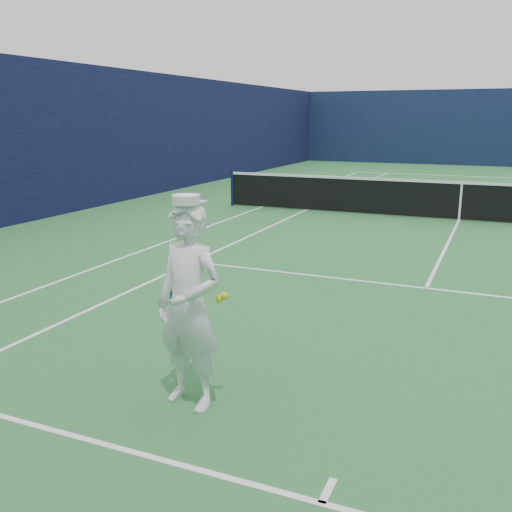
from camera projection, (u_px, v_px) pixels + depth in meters
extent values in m
plane|color=#296B34|center=(459.00, 221.00, 14.50)|extent=(80.00, 80.00, 0.00)
cube|color=white|center=(480.00, 177.00, 25.09)|extent=(11.03, 0.06, 0.01)
cube|color=white|center=(321.00, 504.00, 3.90)|extent=(11.03, 0.06, 0.01)
cube|color=white|center=(261.00, 207.00, 16.61)|extent=(0.06, 23.83, 0.01)
cube|color=white|center=(305.00, 210.00, 16.08)|extent=(0.06, 23.77, 0.01)
cube|color=white|center=(473.00, 191.00, 20.20)|extent=(8.23, 0.06, 0.01)
cube|color=white|center=(426.00, 288.00, 8.79)|extent=(8.23, 0.06, 0.01)
cube|color=white|center=(459.00, 221.00, 14.50)|extent=(0.06, 12.80, 0.01)
cube|color=white|center=(480.00, 177.00, 24.96)|extent=(0.06, 0.30, 0.01)
cube|color=white|center=(328.00, 491.00, 4.03)|extent=(0.06, 0.30, 0.01)
cube|color=#0F1939|center=(489.00, 128.00, 30.07)|extent=(20.12, 0.12, 4.00)
cube|color=#0E1235|center=(128.00, 136.00, 17.88)|extent=(0.12, 36.12, 4.00)
cylinder|color=#141E4C|center=(232.00, 188.00, 16.83)|extent=(0.09, 0.09, 1.07)
cube|color=black|center=(460.00, 201.00, 14.38)|extent=(12.79, 0.02, 0.92)
cube|color=white|center=(462.00, 183.00, 14.27)|extent=(12.79, 0.04, 0.07)
cube|color=white|center=(460.00, 203.00, 14.38)|extent=(0.05, 0.03, 0.94)
imported|color=white|center=(189.00, 307.00, 5.06)|extent=(0.76, 0.57, 1.88)
cylinder|color=white|center=(186.00, 200.00, 4.83)|extent=(0.24, 0.24, 0.08)
cube|color=white|center=(196.00, 201.00, 4.94)|extent=(0.20, 0.13, 0.02)
cylinder|color=navy|center=(172.00, 295.00, 5.27)|extent=(0.05, 0.09, 0.22)
cube|color=#1F2CA9|center=(175.00, 312.00, 5.36)|extent=(0.03, 0.02, 0.14)
torus|color=#1F2CA9|center=(181.00, 331.00, 5.46)|extent=(0.31, 0.15, 0.29)
cube|color=beige|center=(181.00, 331.00, 5.46)|extent=(0.22, 0.04, 0.30)
sphere|color=#CFD918|center=(219.00, 299.00, 4.98)|extent=(0.07, 0.07, 0.07)
sphere|color=#CFD918|center=(224.00, 296.00, 4.96)|extent=(0.07, 0.07, 0.07)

